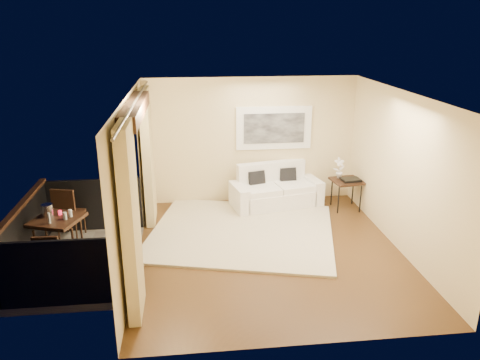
{
  "coord_description": "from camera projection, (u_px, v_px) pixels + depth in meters",
  "views": [
    {
      "loc": [
        -1.33,
        -7.18,
        3.79
      ],
      "look_at": [
        -0.43,
        0.8,
        1.05
      ],
      "focal_mm": 35.0,
      "sensor_mm": 36.0,
      "label": 1
    }
  ],
  "objects": [
    {
      "name": "artwork",
      "position": [
        274.0,
        128.0,
        9.96
      ],
      "size": [
        1.62,
        0.07,
        0.92
      ],
      "color": "white",
      "rests_on": "room_shell"
    },
    {
      "name": "vase",
      "position": [
        49.0,
        218.0,
        7.18
      ],
      "size": [
        0.04,
        0.04,
        0.18
      ],
      "primitive_type": "cylinder",
      "color": "silver",
      "rests_on": "bistro_table"
    },
    {
      "name": "orchid",
      "position": [
        339.0,
        168.0,
        9.79
      ],
      "size": [
        0.26,
        0.2,
        0.44
      ],
      "primitive_type": "imported",
      "rotation": [
        0.0,
        0.0,
        0.19
      ],
      "color": "white",
      "rests_on": "side_table"
    },
    {
      "name": "balcony_chair_far",
      "position": [
        67.0,
        210.0,
        8.4
      ],
      "size": [
        0.51,
        0.52,
        0.99
      ],
      "rotation": [
        0.0,
        0.0,
        2.9
      ],
      "color": "black",
      "rests_on": "balcony"
    },
    {
      "name": "glass_b",
      "position": [
        70.0,
        213.0,
        7.44
      ],
      "size": [
        0.06,
        0.06,
        0.12
      ],
      "primitive_type": "cylinder",
      "color": "white",
      "rests_on": "bistro_table"
    },
    {
      "name": "balcony_chair_near",
      "position": [
        46.0,
        262.0,
        6.73
      ],
      "size": [
        0.38,
        0.39,
        0.86
      ],
      "rotation": [
        0.0,
        0.0,
        -0.03
      ],
      "color": "black",
      "rests_on": "balcony"
    },
    {
      "name": "curtains",
      "position": [
        141.0,
        183.0,
        7.46
      ],
      "size": [
        0.16,
        4.8,
        2.64
      ],
      "color": "#D2BD81",
      "rests_on": "ground"
    },
    {
      "name": "bistro_table",
      "position": [
        57.0,
        223.0,
        7.43
      ],
      "size": [
        0.89,
        0.89,
        0.82
      ],
      "rotation": [
        0.0,
        0.0,
        -0.34
      ],
      "color": "black",
      "rests_on": "balcony"
    },
    {
      "name": "glass_a",
      "position": [
        65.0,
        216.0,
        7.34
      ],
      "size": [
        0.06,
        0.06,
        0.12
      ],
      "primitive_type": "cylinder",
      "color": "silver",
      "rests_on": "bistro_table"
    },
    {
      "name": "floor",
      "position": [
        270.0,
        251.0,
        8.12
      ],
      "size": [
        5.0,
        5.0,
        0.0
      ],
      "primitive_type": "plane",
      "color": "#4F3317",
      "rests_on": "ground"
    },
    {
      "name": "room_shell",
      "position": [
        134.0,
        109.0,
        7.07
      ],
      "size": [
        5.0,
        6.4,
        5.0
      ],
      "color": "white",
      "rests_on": "ground"
    },
    {
      "name": "side_table",
      "position": [
        347.0,
        183.0,
        9.77
      ],
      "size": [
        0.66,
        0.66,
        0.64
      ],
      "rotation": [
        0.0,
        0.0,
        0.14
      ],
      "color": "black",
      "rests_on": "floor"
    },
    {
      "name": "balcony",
      "position": [
        72.0,
        252.0,
        7.71
      ],
      "size": [
        1.81,
        2.6,
        1.17
      ],
      "color": "#605B56",
      "rests_on": "ground"
    },
    {
      "name": "rug",
      "position": [
        242.0,
        232.0,
        8.81
      ],
      "size": [
        3.96,
        3.64,
        0.04
      ],
      "primitive_type": "cube",
      "rotation": [
        0.0,
        0.0,
        -0.25
      ],
      "color": "beige",
      "rests_on": "floor"
    },
    {
      "name": "tray",
      "position": [
        351.0,
        180.0,
        9.69
      ],
      "size": [
        0.41,
        0.32,
        0.05
      ],
      "primitive_type": "cube",
      "rotation": [
        0.0,
        0.0,
        0.12
      ],
      "color": "black",
      "rests_on": "side_table"
    },
    {
      "name": "candle",
      "position": [
        60.0,
        213.0,
        7.53
      ],
      "size": [
        0.06,
        0.06,
        0.07
      ],
      "primitive_type": "cylinder",
      "color": "#F81637",
      "rests_on": "bistro_table"
    },
    {
      "name": "ice_bucket",
      "position": [
        47.0,
        210.0,
        7.45
      ],
      "size": [
        0.18,
        0.18,
        0.2
      ],
      "primitive_type": "cylinder",
      "color": "white",
      "rests_on": "bistro_table"
    },
    {
      "name": "sofa",
      "position": [
        275.0,
        191.0,
        10.02
      ],
      "size": [
        2.01,
        1.18,
        0.91
      ],
      "rotation": [
        0.0,
        0.0,
        0.21
      ],
      "color": "white",
      "rests_on": "floor"
    }
  ]
}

